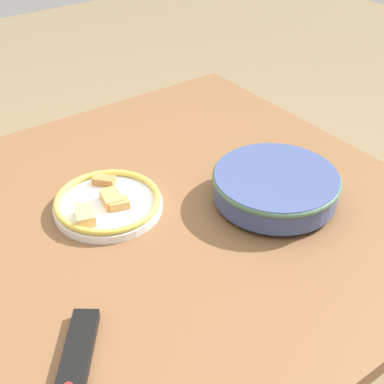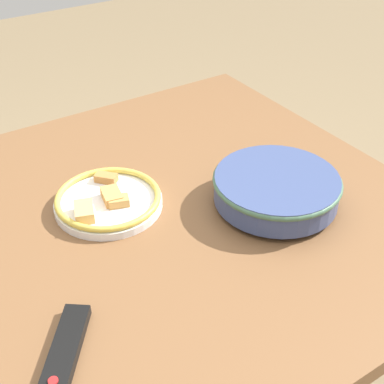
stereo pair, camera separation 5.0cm
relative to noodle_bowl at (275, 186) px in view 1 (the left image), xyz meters
name	(u,v)px [view 1 (the left image)]	position (x,y,z in m)	size (l,w,h in m)	color
dining_table	(151,247)	(0.26, -0.12, -0.13)	(1.20, 1.08, 0.76)	brown
noodle_bowl	(275,186)	(0.00, 0.00, 0.00)	(0.28, 0.28, 0.07)	#384775
food_plate	(108,203)	(0.32, -0.20, -0.03)	(0.24, 0.24, 0.04)	white
tv_remote	(77,356)	(0.55, 0.13, -0.03)	(0.15, 0.17, 0.02)	black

